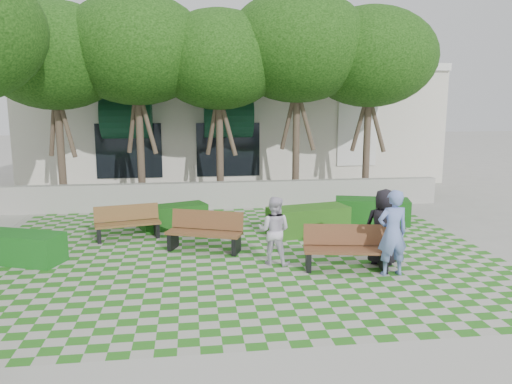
{
  "coord_description": "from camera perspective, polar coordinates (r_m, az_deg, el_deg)",
  "views": [
    {
      "loc": [
        -1.08,
        -10.35,
        3.6
      ],
      "look_at": [
        0.5,
        1.5,
        1.4
      ],
      "focal_mm": 35.0,
      "sensor_mm": 36.0,
      "label": 1
    }
  ],
  "objects": [
    {
      "name": "ground",
      "position": [
        11.01,
        -1.56,
        -8.66
      ],
      "size": [
        90.0,
        90.0,
        0.0
      ],
      "primitive_type": "plane",
      "color": "gray",
      "rests_on": "ground"
    },
    {
      "name": "lawn",
      "position": [
        11.96,
        -2.07,
        -7.07
      ],
      "size": [
        12.0,
        12.0,
        0.0
      ],
      "primitive_type": "plane",
      "color": "#2B721E",
      "rests_on": "ground"
    },
    {
      "name": "retaining_wall",
      "position": [
        16.88,
        -3.8,
        -0.35
      ],
      "size": [
        15.0,
        0.36,
        0.9
      ],
      "primitive_type": "cube",
      "color": "#9E9B93",
      "rests_on": "ground"
    },
    {
      "name": "bench_east",
      "position": [
        10.96,
        10.23,
        -6.4
      ],
      "size": [
        1.89,
        0.91,
        0.95
      ],
      "rotation": [
        0.0,
        0.0,
        -0.17
      ],
      "color": "brown",
      "rests_on": "ground"
    },
    {
      "name": "bench_mid",
      "position": [
        12.17,
        -5.85,
        -4.58
      ],
      "size": [
        1.91,
        1.22,
        0.95
      ],
      "rotation": [
        0.0,
        0.0,
        -0.37
      ],
      "color": "brown",
      "rests_on": "ground"
    },
    {
      "name": "bench_west",
      "position": [
        13.58,
        -14.46,
        -3.45
      ],
      "size": [
        1.75,
        0.91,
        0.88
      ],
      "rotation": [
        0.0,
        0.0,
        0.22
      ],
      "color": "brown",
      "rests_on": "ground"
    },
    {
      "name": "hedge_east",
      "position": [
        15.17,
        13.12,
        -2.14
      ],
      "size": [
        2.27,
        1.38,
        0.74
      ],
      "primitive_type": "cube",
      "rotation": [
        0.0,
        0.0,
        -0.27
      ],
      "color": "#124614",
      "rests_on": "ground"
    },
    {
      "name": "hedge_midright",
      "position": [
        13.66,
        5.98,
        -3.27
      ],
      "size": [
        2.3,
        1.32,
        0.76
      ],
      "primitive_type": "cube",
      "rotation": [
        0.0,
        0.0,
        0.22
      ],
      "color": "#225015",
      "rests_on": "ground"
    },
    {
      "name": "hedge_midleft",
      "position": [
        14.53,
        -9.38,
        -2.74
      ],
      "size": [
        2.0,
        1.35,
        0.65
      ],
      "primitive_type": "cube",
      "rotation": [
        0.0,
        0.0,
        0.36
      ],
      "color": "#144412",
      "rests_on": "ground"
    },
    {
      "name": "hedge_west",
      "position": [
        12.47,
        -25.38,
        -5.77
      ],
      "size": [
        2.09,
        1.43,
        0.68
      ],
      "primitive_type": "cube",
      "rotation": [
        0.0,
        0.0,
        -0.37
      ],
      "color": "#16521A",
      "rests_on": "ground"
    },
    {
      "name": "person_blue",
      "position": [
        10.7,
        15.33,
        -4.53
      ],
      "size": [
        0.69,
        0.48,
        1.81
      ],
      "primitive_type": "imported",
      "rotation": [
        0.0,
        0.0,
        3.21
      ],
      "color": "#7086CD",
      "rests_on": "ground"
    },
    {
      "name": "person_dark",
      "position": [
        11.38,
        14.36,
        -3.89
      ],
      "size": [
        0.99,
        0.86,
        1.7
      ],
      "primitive_type": "imported",
      "rotation": [
        0.0,
        0.0,
        2.68
      ],
      "color": "black",
      "rests_on": "ground"
    },
    {
      "name": "person_white",
      "position": [
        11.06,
        2.08,
        -4.43
      ],
      "size": [
        0.91,
        0.82,
        1.53
      ],
      "primitive_type": "imported",
      "rotation": [
        0.0,
        0.0,
        2.74
      ],
      "color": "silver",
      "rests_on": "ground"
    },
    {
      "name": "tree_row",
      "position": [
        16.4,
        -10.7,
        15.77
      ],
      "size": [
        17.7,
        13.4,
        7.41
      ],
      "color": "#47382B",
      "rests_on": "ground"
    },
    {
      "name": "building",
      "position": [
        24.54,
        -2.92,
        7.88
      ],
      "size": [
        18.0,
        8.92,
        5.15
      ],
      "color": "beige",
      "rests_on": "ground"
    }
  ]
}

